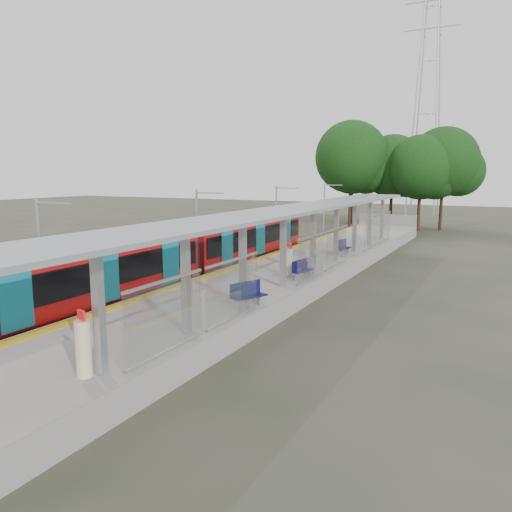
% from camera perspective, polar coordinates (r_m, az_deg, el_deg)
% --- Properties ---
extents(trackbed, '(3.00, 70.00, 0.24)m').
position_cam_1_polar(trackbed, '(32.54, -3.04, -1.73)').
color(trackbed, '#59544C').
rests_on(trackbed, ground).
extents(platform, '(6.00, 50.00, 1.00)m').
position_cam_1_polar(platform, '(30.48, 4.28, -1.78)').
color(platform, gray).
rests_on(platform, ground).
extents(tactile_strip, '(0.60, 50.00, 0.02)m').
position_cam_1_polar(tactile_strip, '(31.45, 0.02, -0.46)').
color(tactile_strip, gold).
rests_on(tactile_strip, platform).
extents(end_fence, '(6.00, 0.10, 1.20)m').
position_cam_1_polar(end_fence, '(53.98, 14.77, 4.01)').
color(end_fence, '#9EA0A5').
rests_on(end_fence, platform).
extents(train, '(2.74, 27.60, 3.62)m').
position_cam_1_polar(train, '(27.82, -8.60, 0.31)').
color(train, black).
rests_on(train, ground).
extents(canopy, '(3.27, 38.00, 3.66)m').
position_cam_1_polar(canopy, '(25.86, 4.34, 4.49)').
color(canopy, '#9EA0A5').
rests_on(canopy, platform).
extents(pylon, '(8.00, 4.00, 38.00)m').
position_cam_1_polar(pylon, '(82.49, 19.10, 17.71)').
color(pylon, '#9EA0A5').
rests_on(pylon, ground).
extents(tree_cluster, '(18.94, 13.19, 12.48)m').
position_cam_1_polar(tree_cluster, '(61.18, 14.82, 10.30)').
color(tree_cluster, '#382316').
rests_on(tree_cluster, ground).
extents(catenary_masts, '(2.08, 48.16, 5.40)m').
position_cam_1_polar(catenary_masts, '(32.19, -6.62, 3.12)').
color(catenary_masts, '#9EA0A5').
rests_on(catenary_masts, ground).
extents(bench_near, '(1.04, 1.63, 1.07)m').
position_cam_1_polar(bench_near, '(20.31, -0.95, -4.38)').
color(bench_near, '#101350').
rests_on(bench_near, platform).
extents(bench_mid, '(0.65, 1.54, 1.02)m').
position_cam_1_polar(bench_mid, '(25.81, 5.24, -1.50)').
color(bench_mid, '#101350').
rests_on(bench_mid, platform).
extents(bench_far, '(0.68, 1.57, 1.04)m').
position_cam_1_polar(bench_far, '(33.80, 9.83, 1.02)').
color(bench_far, '#101350').
rests_on(bench_far, platform).
extents(info_pillar_near, '(0.42, 0.42, 1.85)m').
position_cam_1_polar(info_pillar_near, '(14.30, -19.14, -9.93)').
color(info_pillar_near, beige).
rests_on(info_pillar_near, platform).
extents(info_pillar_far, '(0.40, 0.40, 1.76)m').
position_cam_1_polar(info_pillar_far, '(26.58, 3.77, -0.67)').
color(info_pillar_far, beige).
rests_on(info_pillar_far, platform).
extents(litter_bin, '(0.61, 0.61, 1.00)m').
position_cam_1_polar(litter_bin, '(27.06, 6.14, -1.08)').
color(litter_bin, '#9EA0A5').
rests_on(litter_bin, platform).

